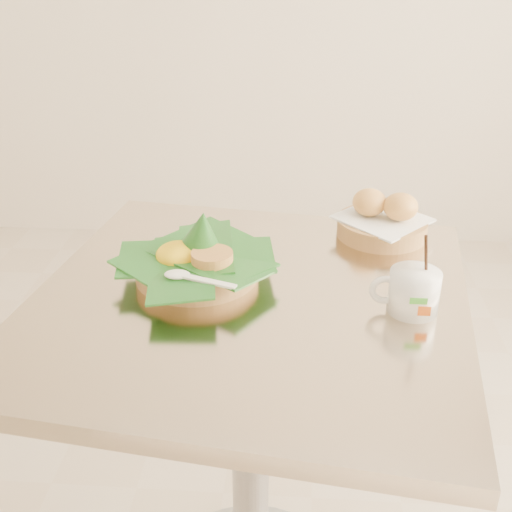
# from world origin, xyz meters

# --- Properties ---
(cafe_table) EXTENTS (0.79, 0.79, 0.75)m
(cafe_table) POSITION_xyz_m (0.09, -0.05, 0.53)
(cafe_table) COLOR gray
(cafe_table) RESTS_ON floor
(rice_basket) EXTENTS (0.26, 0.26, 0.13)m
(rice_basket) POSITION_xyz_m (-0.00, 0.01, 0.79)
(rice_basket) COLOR #B18B4C
(rice_basket) RESTS_ON cafe_table
(bread_basket) EXTENTS (0.21, 0.21, 0.09)m
(bread_basket) POSITION_xyz_m (0.33, 0.20, 0.78)
(bread_basket) COLOR #B18B4C
(bread_basket) RESTS_ON cafe_table
(coffee_mug) EXTENTS (0.11, 0.08, 0.14)m
(coffee_mug) POSITION_xyz_m (0.35, -0.08, 0.79)
(coffee_mug) COLOR white
(coffee_mug) RESTS_ON cafe_table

